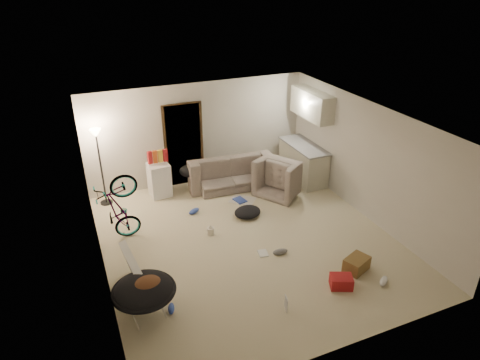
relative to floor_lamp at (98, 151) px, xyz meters
name	(u,v)px	position (x,y,z in m)	size (l,w,h in m)	color
floor	(248,240)	(2.40, -2.65, -1.32)	(5.50, 6.00, 0.02)	beige
ceiling	(249,121)	(2.40, -2.65, 1.20)	(5.50, 6.00, 0.02)	white
wall_back	(198,133)	(2.40, 0.36, -0.06)	(5.50, 0.02, 2.50)	beige
wall_front	(343,283)	(2.40, -5.66, -0.06)	(5.50, 0.02, 2.50)	beige
wall_left	(95,215)	(-0.36, -2.65, -0.06)	(0.02, 6.00, 2.50)	beige
wall_right	(368,161)	(5.16, -2.65, -0.06)	(0.02, 6.00, 2.50)	beige
doorway	(184,145)	(2.00, 0.32, -0.29)	(0.85, 0.10, 2.04)	black
door_trim	(184,145)	(2.00, 0.29, -0.29)	(0.97, 0.04, 2.10)	#372613
floor_lamp	(98,151)	(0.00, 0.00, 0.00)	(0.28, 0.28, 1.81)	black
kitchen_counter	(303,163)	(4.83, -0.65, -0.87)	(0.60, 1.50, 0.88)	beige
counter_top	(304,146)	(4.83, -0.65, -0.41)	(0.64, 1.54, 0.04)	gray
kitchen_uppers	(312,104)	(4.96, -0.65, 0.64)	(0.38, 1.40, 0.65)	beige
sofa	(228,173)	(2.95, -0.20, -1.00)	(2.07, 0.81, 0.60)	#383F38
armchair	(284,178)	(4.06, -1.07, -0.97)	(1.02, 0.90, 0.67)	#383F38
bicycle	(121,223)	(0.10, -1.67, -0.91)	(0.53, 1.52, 0.80)	black
book_asset	(287,313)	(2.16, -4.74, -1.30)	(0.18, 0.24, 0.02)	#A4181B
mini_fridge	(159,180)	(1.25, -0.10, -0.90)	(0.47, 0.47, 0.80)	white
snack_box_0	(150,158)	(1.08, -0.10, -0.31)	(0.10, 0.07, 0.30)	#A4181B
snack_box_1	(155,157)	(1.20, -0.10, -0.31)	(0.10, 0.07, 0.30)	#BD4A17
snack_box_2	(160,156)	(1.32, -0.10, -0.31)	(0.10, 0.07, 0.30)	yellow
snack_box_3	(165,155)	(1.44, -0.10, -0.31)	(0.10, 0.07, 0.30)	#A4181B
saucer_chair	(144,295)	(0.10, -3.92, -0.89)	(0.99, 0.99, 0.70)	silver
hoodie	(147,285)	(0.15, -3.95, -0.69)	(0.48, 0.40, 0.22)	brown
sofa_drape	(191,171)	(2.00, -0.20, -0.77)	(0.56, 0.46, 0.28)	black
tv_box	(136,273)	(0.10, -3.24, -0.96)	(0.12, 1.04, 0.69)	silver
drink_case_a	(357,264)	(3.82, -4.27, -1.18)	(0.45, 0.32, 0.26)	brown
drink_case_b	(341,282)	(3.30, -4.55, -1.20)	(0.37, 0.27, 0.21)	#A4181B
juicer	(211,231)	(1.79, -2.16, -1.22)	(0.15, 0.15, 0.22)	beige
newspaper	(242,200)	(2.95, -1.11, -1.30)	(0.43, 0.56, 0.01)	beige
book_blue	(240,200)	(2.88, -1.11, -1.29)	(0.22, 0.31, 0.03)	#2C44A1
book_white	(263,253)	(2.49, -3.18, -1.30)	(0.18, 0.23, 0.02)	silver
shoe_0	(194,211)	(1.73, -1.23, -1.25)	(0.29, 0.12, 0.11)	#2C44A1
shoe_1	(254,210)	(2.97, -1.69, -1.26)	(0.27, 0.11, 0.10)	slate
shoe_2	(171,308)	(0.48, -3.97, -1.26)	(0.25, 0.10, 0.09)	#2C44A1
shoe_3	(280,252)	(2.78, -3.32, -1.25)	(0.30, 0.12, 0.11)	slate
shoe_4	(384,281)	(4.03, -4.77, -1.25)	(0.29, 0.12, 0.11)	white
clothes_lump_a	(248,212)	(2.78, -1.80, -1.21)	(0.60, 0.52, 0.19)	black
clothes_lump_b	(252,180)	(3.52, -0.40, -1.23)	(0.51, 0.44, 0.16)	black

